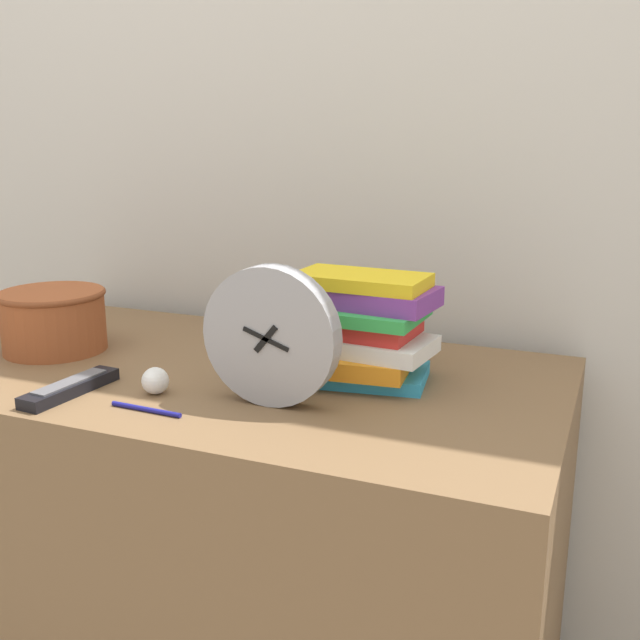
# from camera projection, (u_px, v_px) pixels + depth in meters

# --- Properties ---
(wall_back) EXTENTS (6.00, 0.04, 2.40)m
(wall_back) POSITION_uv_depth(u_px,v_px,m) (310.00, 108.00, 1.61)
(wall_back) COLOR beige
(wall_back) RESTS_ON ground_plane
(desk) EXTENTS (1.22, 0.66, 0.73)m
(desk) POSITION_uv_depth(u_px,v_px,m) (231.00, 546.00, 1.47)
(desk) COLOR brown
(desk) RESTS_ON ground_plane
(desk_clock) EXTENTS (0.23, 0.04, 0.23)m
(desk_clock) POSITION_uv_depth(u_px,v_px,m) (271.00, 336.00, 1.18)
(desk_clock) COLOR #99999E
(desk_clock) RESTS_ON desk
(book_stack) EXTENTS (0.25, 0.19, 0.19)m
(book_stack) POSITION_uv_depth(u_px,v_px,m) (363.00, 328.00, 1.30)
(book_stack) COLOR #2D9ED1
(book_stack) RESTS_ON desk
(basket) EXTENTS (0.21, 0.21, 0.12)m
(basket) POSITION_uv_depth(u_px,v_px,m) (53.00, 318.00, 1.48)
(basket) COLOR #994C28
(basket) RESTS_ON desk
(tv_remote) EXTENTS (0.06, 0.19, 0.02)m
(tv_remote) POSITION_uv_depth(u_px,v_px,m) (70.00, 388.00, 1.25)
(tv_remote) COLOR black
(tv_remote) RESTS_ON desk
(crumpled_paper_ball) EXTENTS (0.05, 0.05, 0.05)m
(crumpled_paper_ball) POSITION_uv_depth(u_px,v_px,m) (155.00, 381.00, 1.24)
(crumpled_paper_ball) COLOR white
(crumpled_paper_ball) RESTS_ON desk
(pen) EXTENTS (0.13, 0.01, 0.01)m
(pen) POSITION_uv_depth(u_px,v_px,m) (146.00, 409.00, 1.17)
(pen) COLOR navy
(pen) RESTS_ON desk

